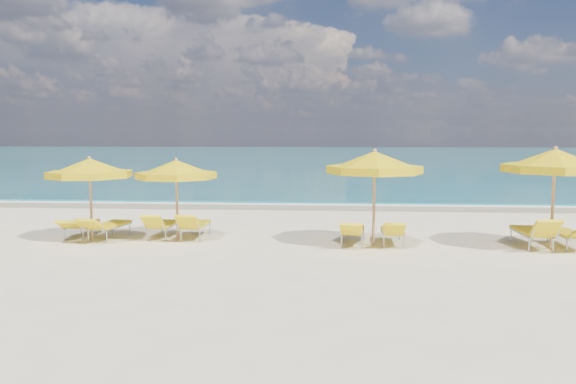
{
  "coord_description": "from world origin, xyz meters",
  "views": [
    {
      "loc": [
        1.17,
        -14.57,
        2.94
      ],
      "look_at": [
        0.0,
        1.5,
        1.2
      ],
      "focal_mm": 35.0,
      "sensor_mm": 36.0,
      "label": 1
    }
  ],
  "objects": [
    {
      "name": "ground_plane",
      "position": [
        0.0,
        0.0,
        0.0
      ],
      "size": [
        120.0,
        120.0,
        0.0
      ],
      "primitive_type": "plane",
      "color": "beige"
    },
    {
      "name": "ocean",
      "position": [
        0.0,
        48.0,
        0.0
      ],
      "size": [
        120.0,
        80.0,
        0.3
      ],
      "primitive_type": "cube",
      "color": "#13636B",
      "rests_on": "ground"
    },
    {
      "name": "wet_sand_band",
      "position": [
        0.0,
        7.4,
        0.0
      ],
      "size": [
        120.0,
        2.6,
        0.01
      ],
      "primitive_type": "cube",
      "color": "tan",
      "rests_on": "ground"
    },
    {
      "name": "foam_line",
      "position": [
        0.0,
        8.2,
        0.0
      ],
      "size": [
        120.0,
        1.2,
        0.03
      ],
      "primitive_type": "cube",
      "color": "white",
      "rests_on": "ground"
    },
    {
      "name": "whitecap_near",
      "position": [
        -6.0,
        17.0,
        0.0
      ],
      "size": [
        14.0,
        0.36,
        0.05
      ],
      "primitive_type": "cube",
      "color": "white",
      "rests_on": "ground"
    },
    {
      "name": "whitecap_far",
      "position": [
        8.0,
        24.0,
        0.0
      ],
      "size": [
        18.0,
        0.3,
        0.05
      ],
      "primitive_type": "cube",
      "color": "white",
      "rests_on": "ground"
    },
    {
      "name": "umbrella_2",
      "position": [
        -5.2,
        -0.05,
        1.95
      ],
      "size": [
        2.69,
        2.69,
        2.29
      ],
      "rotation": [
        0.0,
        0.0,
        -0.22
      ],
      "color": "tan",
      "rests_on": "ground"
    },
    {
      "name": "umbrella_3",
      "position": [
        -2.95,
        0.33,
        1.9
      ],
      "size": [
        2.72,
        2.72,
        2.23
      ],
      "rotation": [
        0.0,
        0.0,
        0.28
      ],
      "color": "tan",
      "rests_on": "ground"
    },
    {
      "name": "umbrella_4",
      "position": [
        2.34,
        -0.15,
        2.13
      ],
      "size": [
        2.48,
        2.48,
        2.5
      ],
      "rotation": [
        0.0,
        0.0,
        0.0
      ],
      "color": "tan",
      "rests_on": "ground"
    },
    {
      "name": "umbrella_5",
      "position": [
        6.75,
        -0.27,
        2.2
      ],
      "size": [
        3.0,
        3.0,
        2.58
      ],
      "rotation": [
        0.0,
        0.0,
        -0.2
      ],
      "color": "tan",
      "rests_on": "ground"
    },
    {
      "name": "lounger_2_left",
      "position": [
        -5.74,
        0.48,
        0.21
      ],
      "size": [
        0.65,
        1.82,
        0.65
      ],
      "rotation": [
        0.0,
        0.0,
        0.05
      ],
      "color": "#A5A8AD",
      "rests_on": "ground"
    },
    {
      "name": "lounger_2_right",
      "position": [
        -4.86,
        0.25,
        0.22
      ],
      "size": [
        0.91,
        1.94,
        0.74
      ],
      "rotation": [
        0.0,
        0.0,
        -0.17
      ],
      "color": "#A5A8AD",
      "rests_on": "ground"
    },
    {
      "name": "lounger_3_left",
      "position": [
        -3.44,
        0.6,
        0.21
      ],
      "size": [
        0.66,
        1.72,
        0.78
      ],
      "rotation": [
        0.0,
        0.0,
        -0.06
      ],
      "color": "#A5A8AD",
      "rests_on": "ground"
    },
    {
      "name": "lounger_3_right",
      "position": [
        -2.52,
        0.58,
        0.22
      ],
      "size": [
        0.63,
        1.75,
        0.81
      ],
      "rotation": [
        0.0,
        0.0,
        -0.02
      ],
      "color": "#A5A8AD",
      "rests_on": "ground"
    },
    {
      "name": "lounger_4_left",
      "position": [
        1.81,
        0.03,
        0.21
      ],
      "size": [
        0.72,
        1.78,
        0.74
      ],
      "rotation": [
        0.0,
        0.0,
        -0.09
      ],
      "color": "#A5A8AD",
      "rests_on": "ground"
    },
    {
      "name": "lounger_4_right",
      "position": [
        2.85,
        0.1,
        0.2
      ],
      "size": [
        0.61,
        1.66,
        0.73
      ],
      "rotation": [
        0.0,
        0.0,
        -0.03
      ],
      "color": "#A5A8AD",
      "rests_on": "ground"
    },
    {
      "name": "lounger_5_left",
      "position": [
        6.35,
        -0.08,
        0.24
      ],
      "size": [
        0.7,
        1.91,
        0.9
      ],
      "rotation": [
        0.0,
        0.0,
        0.03
      ],
      "color": "#A5A8AD",
      "rests_on": "ground"
    },
    {
      "name": "lounger_5_right",
      "position": [
        7.28,
        -0.0,
        0.21
      ],
      "size": [
        0.64,
        1.77,
        0.67
      ],
      "rotation": [
        0.0,
        0.0,
        0.04
      ],
      "color": "#A5A8AD",
      "rests_on": "ground"
    }
  ]
}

